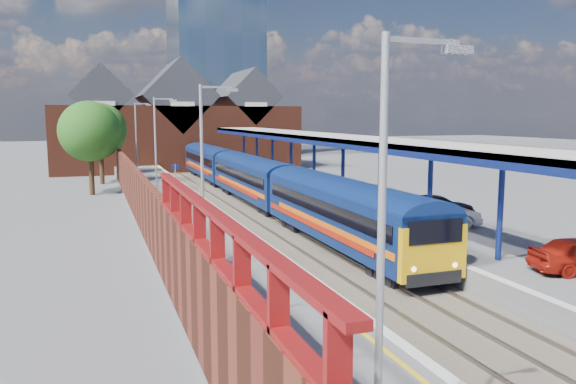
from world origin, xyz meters
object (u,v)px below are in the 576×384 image
lamp_post_d (138,136)px  parked_car_dark (437,206)px  train (229,167)px  lamp_post_b (206,164)px  lamp_post_a (389,241)px  platform_sign (175,176)px  parked_car_blue (355,191)px  lamp_post_c (158,144)px  parked_car_silver (438,214)px

lamp_post_d → parked_car_dark: size_ratio=1.56×
train → lamp_post_d: 8.84m
lamp_post_b → lamp_post_d: size_ratio=1.00×
train → lamp_post_a: 43.93m
lamp_post_a → lamp_post_d: size_ratio=1.00×
train → platform_sign: platform_sign is taller
lamp_post_b → parked_car_dark: 16.11m
platform_sign → parked_car_blue: bearing=-16.4°
lamp_post_a → lamp_post_b: bearing=90.0°
lamp_post_c → parked_car_dark: bearing=-34.4°
lamp_post_b → parked_car_blue: (13.50, 14.43, -3.45)m
train → platform_sign: size_ratio=26.36×
lamp_post_b → platform_sign: bearing=85.7°
lamp_post_a → parked_car_silver: 21.95m
parked_car_blue → lamp_post_b: bearing=152.8°
parked_car_blue → train: bearing=36.8°
train → platform_sign: (-6.49, -11.13, 0.57)m
lamp_post_b → parked_car_blue: bearing=46.9°
lamp_post_c → parked_car_blue: bearing=-6.6°
lamp_post_b → parked_car_silver: (12.87, 3.47, -3.27)m
platform_sign → parked_car_silver: 18.56m
lamp_post_b → lamp_post_c: bearing=90.0°
train → lamp_post_a: bearing=-100.3°
lamp_post_c → platform_sign: (1.36, 2.00, -2.30)m
parked_car_silver → parked_car_dark: (1.69, 2.55, -0.07)m
lamp_post_a → parked_car_silver: (12.87, 17.47, -3.27)m
lamp_post_b → parked_car_silver: lamp_post_b is taller
lamp_post_b → platform_sign: (1.36, 18.00, -2.30)m
train → lamp_post_c: bearing=-120.9°
lamp_post_c → platform_sign: lamp_post_c is taller
parked_car_dark → platform_sign: bearing=54.1°
lamp_post_c → parked_car_dark: 17.97m
train → parked_car_dark: (6.71, -23.11, -0.47)m
lamp_post_a → parked_car_blue: (13.50, 28.43, -3.45)m
lamp_post_b → lamp_post_a: bearing=-90.0°
lamp_post_d → platform_sign: 14.25m
platform_sign → parked_car_blue: size_ratio=0.64×
lamp_post_d → parked_car_blue: 22.42m
platform_sign → parked_car_dark: size_ratio=0.56×
lamp_post_b → parked_car_blue: lamp_post_b is taller
lamp_post_d → parked_car_dark: (14.56, -25.98, -3.34)m
train → lamp_post_d: lamp_post_d is taller
parked_car_blue → parked_car_silver: bearing=-167.4°
lamp_post_d → platform_sign: lamp_post_d is taller
lamp_post_d → platform_sign: bearing=-84.4°
parked_car_silver → parked_car_dark: parked_car_silver is taller
parked_car_dark → parked_car_silver: bearing=152.9°
train → parked_car_dark: size_ratio=14.71×
train → lamp_post_b: 30.31m
train → lamp_post_b: lamp_post_b is taller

